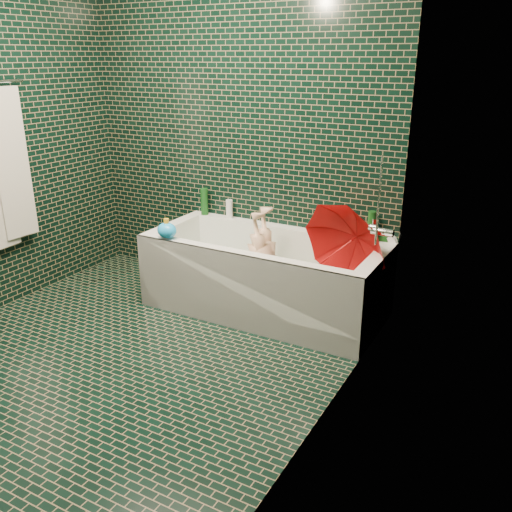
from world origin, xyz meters
The scene contains 18 objects.
floor centered at (0.00, 0.00, 0.00)m, with size 2.80×2.80×0.00m, color black.
wall_back centered at (0.00, 1.40, 1.25)m, with size 2.80×2.80×0.00m, color black.
wall_right centered at (1.30, 0.00, 1.25)m, with size 2.80×2.80×0.00m, color black.
bathtub centered at (0.45, 1.01, 0.21)m, with size 1.70×0.75×0.55m.
bath_mat centered at (0.45, 1.02, 0.16)m, with size 1.35×0.47×0.01m, color #52CE29.
water centered at (0.45, 1.02, 0.30)m, with size 1.48×0.53×0.00m, color silver.
faucet centered at (1.26, 1.02, 0.77)m, with size 0.18×0.19×0.55m.
child centered at (0.46, 1.02, 0.31)m, with size 0.33×0.21×0.89m, color #D9A988.
umbrella centered at (0.98, 1.00, 0.55)m, with size 0.62×0.62×0.54m, color red.
soap_bottle_a centered at (1.25, 1.37, 0.55)m, with size 0.10×0.10×0.25m, color white.
soap_bottle_b centered at (1.14, 1.36, 0.55)m, with size 0.08×0.08×0.17m, color #441C6B.
soap_bottle_c centered at (1.20, 1.36, 0.55)m, with size 0.13×0.13×0.17m, color #144616.
bottle_right_tall centered at (1.11, 1.37, 0.65)m, with size 0.06×0.06×0.20m, color #144616.
bottle_right_pump centered at (1.14, 1.34, 0.63)m, with size 0.05×0.05×0.16m, color silver.
bottle_left_tall centered at (-0.27, 1.34, 0.66)m, with size 0.06×0.06×0.21m, color #144616.
bottle_left_short centered at (-0.04, 1.35, 0.62)m, with size 0.05×0.05×0.15m, color white.
rubber_duck centered at (1.10, 1.32, 0.60)m, with size 0.13×0.11×0.10m.
bath_toy centered at (-0.16, 0.70, 0.61)m, with size 0.16×0.14×0.14m.
Camera 1 is at (2.14, -2.19, 1.77)m, focal length 38.00 mm.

